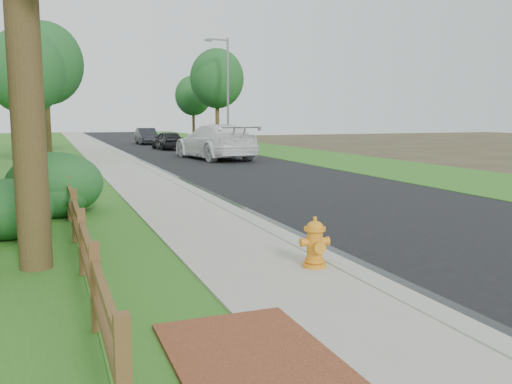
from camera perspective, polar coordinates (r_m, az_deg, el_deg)
name	(u,v)px	position (r m, az deg, el deg)	size (l,w,h in m)	color
ground	(380,307)	(7.55, 12.96, -11.68)	(120.00, 120.00, 0.00)	#352D1D
road	(169,149)	(41.84, -9.19, 4.50)	(8.00, 90.00, 0.02)	black
curb	(112,149)	(41.18, -14.93, 4.35)	(0.40, 90.00, 0.12)	gray
wet_gutter	(117,150)	(41.22, -14.45, 4.31)	(0.50, 90.00, 0.00)	black
sidewalk	(93,150)	(41.06, -16.74, 4.25)	(2.20, 90.00, 0.10)	gray
grass_strip	(66,151)	(40.96, -19.40, 4.10)	(1.60, 90.00, 0.06)	#2D611B
verge_far	(253,147)	(43.79, -0.30, 4.77)	(6.00, 90.00, 0.04)	#2D611B
brick_patch	(253,361)	(5.75, -0.35, -17.35)	(1.60, 2.40, 0.11)	brown
ranch_fence	(72,204)	(12.42, -18.83, -1.21)	(0.12, 16.92, 1.10)	#4D2B19
fire_hydrant	(315,244)	(8.78, 6.21, -5.47)	(0.54, 0.43, 0.82)	orange
white_suv	(215,142)	(31.65, -4.34, 5.31)	(2.82, 6.93, 2.01)	white
dark_car_mid	(168,140)	(41.06, -9.28, 5.41)	(1.63, 4.06, 1.38)	black
dark_car_far	(147,136)	(48.93, -11.45, 5.79)	(1.50, 4.31, 1.42)	black
streetlight	(226,87)	(40.80, -3.18, 10.99)	(1.88, 0.47, 8.16)	slate
shrub_b	(8,209)	(12.16, -24.65, -1.67)	(1.79, 1.79, 1.25)	#17411E
shrub_c	(56,194)	(14.25, -20.35, -0.15)	(1.71, 1.71, 1.23)	#17411E
shrub_d	(55,184)	(14.58, -20.41, 0.80)	(2.38, 2.38, 1.62)	#17411E
tree_near_left	(25,72)	(29.63, -23.17, 11.57)	(3.83, 3.83, 6.80)	#3A2B17
tree_mid_left	(45,64)	(36.14, -21.34, 12.47)	(4.58, 4.58, 8.18)	#3A2B17
tree_mid_right	(217,79)	(44.52, -4.13, 11.81)	(4.34, 4.34, 7.86)	#3A2B17
tree_far_right	(193,96)	(51.82, -6.63, 10.03)	(3.38, 3.38, 6.24)	#3A2B17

